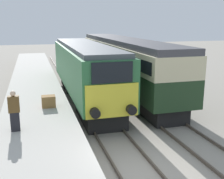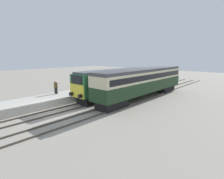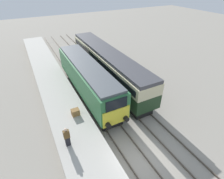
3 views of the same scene
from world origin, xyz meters
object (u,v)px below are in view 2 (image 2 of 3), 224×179
at_px(person_on_platform, 56,87).
at_px(luggage_crate, 82,90).
at_px(passenger_carriage, 144,80).
at_px(locomotive, 115,82).

relative_size(person_on_platform, luggage_crate, 2.42).
relative_size(passenger_carriage, luggage_crate, 24.50).
xyz_separation_m(person_on_platform, luggage_crate, (1.52, 3.01, -0.54)).
height_order(person_on_platform, luggage_crate, person_on_platform).
bearing_deg(locomotive, passenger_carriage, 30.27).
distance_m(person_on_platform, luggage_crate, 3.42).
bearing_deg(locomotive, person_on_platform, -121.78).
bearing_deg(luggage_crate, locomotive, 54.61).
bearing_deg(person_on_platform, luggage_crate, 63.17).
bearing_deg(passenger_carriage, locomotive, -149.73).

